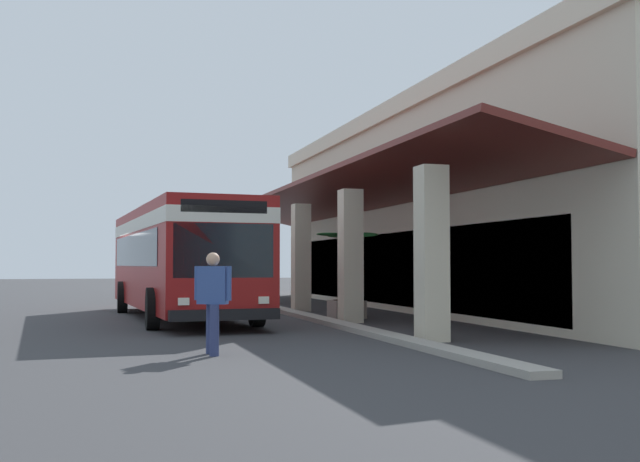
# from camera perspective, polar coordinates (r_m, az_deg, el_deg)

# --- Properties ---
(ground) EXTENTS (120.00, 120.00, 0.00)m
(ground) POSITION_cam_1_polar(r_m,az_deg,el_deg) (26.41, 4.53, -5.89)
(ground) COLOR #38383A
(curb_strip) EXTENTS (30.46, 0.50, 0.12)m
(curb_strip) POSITION_cam_1_polar(r_m,az_deg,el_deg) (24.82, -3.02, -5.97)
(curb_strip) COLOR #9E998E
(curb_strip) RESTS_ON ground
(plaza_building) EXTENTS (25.69, 15.50, 7.04)m
(plaza_building) POSITION_cam_1_polar(r_m,az_deg,el_deg) (28.66, 16.06, 1.52)
(plaza_building) COLOR beige
(plaza_building) RESTS_ON ground
(transit_bus) EXTENTS (11.36, 3.36, 3.34)m
(transit_bus) POSITION_cam_1_polar(r_m,az_deg,el_deg) (22.08, -10.58, -1.70)
(transit_bus) COLOR maroon
(transit_bus) RESTS_ON ground
(pedestrian) EXTENTS (0.53, 0.58, 1.75)m
(pedestrian) POSITION_cam_1_polar(r_m,az_deg,el_deg) (13.07, -8.12, -4.94)
(pedestrian) COLOR navy
(pedestrian) RESTS_ON ground
(potted_palm) EXTENTS (1.63, 1.91, 2.55)m
(potted_palm) POSITION_cam_1_polar(r_m,az_deg,el_deg) (21.81, 2.03, -4.94)
(potted_palm) COLOR gray
(potted_palm) RESTS_ON ground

